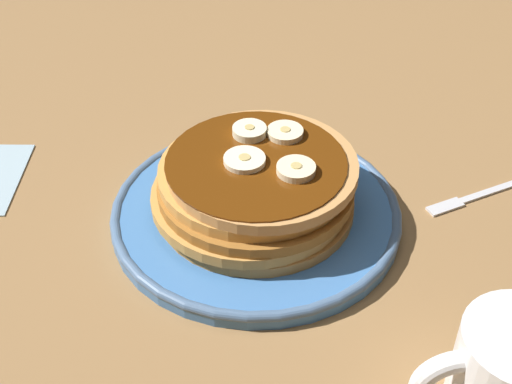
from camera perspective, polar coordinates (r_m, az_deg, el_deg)
The scene contains 9 objects.
ground_plane at distance 64.95cm, azimuth 0.00°, elevation -3.21°, with size 140.00×140.00×3.00cm, color olive.
plate at distance 63.38cm, azimuth 0.00°, elevation -1.64°, with size 25.74×25.74×1.59cm.
pancake_stack at distance 61.49cm, azimuth 0.01°, elevation 0.51°, with size 18.02×17.75×5.23cm.
banana_slice_0 at distance 59.73cm, azimuth -0.94°, elevation 2.62°, with size 3.55×3.55×0.72cm.
banana_slice_1 at distance 62.90cm, azimuth 2.34°, elevation 4.74°, with size 3.21×3.21×0.79cm.
banana_slice_2 at distance 62.82cm, azimuth -0.93°, elevation 4.82°, with size 3.04×3.04×0.97cm.
banana_slice_3 at distance 58.56cm, azimuth 3.22°, elevation 1.79°, with size 3.25×3.25×0.87cm.
coffee_mug at distance 50.42cm, azimuth 19.56°, elevation -13.59°, with size 11.09×8.03×7.64cm.
fork at distance 69.49cm, azimuth 17.47°, elevation -0.17°, with size 12.71×4.76×0.50cm.
Camera 1 is at (6.86, 47.45, 42.32)cm, focal length 49.97 mm.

